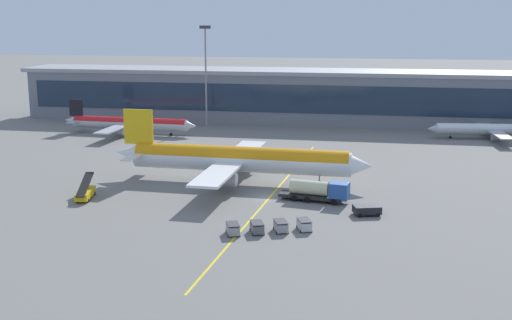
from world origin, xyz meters
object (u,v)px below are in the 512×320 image
Objects in this scene: commuter_jet_far at (129,123)px; belt_loader at (85,193)px; baggage_cart_0 at (233,229)px; baggage_cart_3 at (304,225)px; baggage_cart_1 at (257,227)px; baggage_cart_2 at (281,226)px; commuter_jet_near at (490,129)px; pushback_tug at (366,209)px; fuel_tanker at (319,191)px; main_airliner at (239,159)px.

belt_loader is at bearing -75.78° from commuter_jet_far.
baggage_cart_3 is (8.98, 3.39, 0.00)m from baggage_cart_0.
baggage_cart_1 and baggage_cart_2 have the same top height.
baggage_cart_2 is 0.10× the size of commuter_jet_near.
pushback_tug is (43.30, -0.89, -0.14)m from belt_loader.
fuel_tanker is at bearing 7.66° from belt_loader.
pushback_tug is at bearing 37.02° from baggage_cart_1.
commuter_jet_near is at bearing 42.18° from belt_loader.
belt_loader is 1.63× the size of pushback_tug.
commuter_jet_far is at bearing 120.64° from baggage_cart_0.
commuter_jet_near is at bearing 61.29° from baggage_cart_1.
commuter_jet_near is (38.30, 74.29, 1.56)m from baggage_cart_2.
commuter_jet_far is (-14.06, 55.49, 1.69)m from belt_loader.
commuter_jet_near reaches higher than baggage_cart_3.
baggage_cart_0 is 88.45m from commuter_jet_near.
fuel_tanker reaches higher than baggage_cart_2.
main_airliner is 54.47m from commuter_jet_far.
baggage_cart_0 is 6.40m from baggage_cart_2.
baggage_cart_3 is (35.25, -9.22, -0.21)m from belt_loader.
commuter_jet_far is (-46.32, 65.84, 1.90)m from baggage_cart_2.
main_airliner is at bearing 113.53° from baggage_cart_2.
main_airliner is 1.33× the size of commuter_jet_far.
fuel_tanker is 19.98m from baggage_cart_0.
fuel_tanker is 1.58× the size of belt_loader.
fuel_tanker is 36.29m from belt_loader.
main_airliner is 14.97× the size of baggage_cart_0.
baggage_cart_2 is (-3.70, -15.19, -0.96)m from fuel_tanker.
baggage_cart_0 is at bearing -159.32° from baggage_cart_1.
baggage_cart_1 is (-14.04, -10.58, -0.07)m from pushback_tug.
pushback_tug is at bearing 40.57° from baggage_cart_2.
pushback_tug is 11.58m from baggage_cart_3.
commuter_jet_far reaches higher than baggage_cart_0.
fuel_tanker is (14.43, -9.44, -2.36)m from main_airliner.
commuter_jet_far is (-49.31, 64.71, 1.90)m from baggage_cart_3.
baggage_cart_1 is at bearing -21.42° from belt_loader.
main_airliner is 4.09× the size of fuel_tanker.
belt_loader is at bearing 178.82° from pushback_tug.
main_airliner is 17.40m from fuel_tanker.
commuter_jet_far reaches higher than pushback_tug.
baggage_cart_0 is (-9.69, -17.45, -0.96)m from fuel_tanker.
main_airliner reaches higher than fuel_tanker.
pushback_tug is 80.45m from commuter_jet_far.
baggage_cart_3 is (5.99, 2.26, 0.00)m from baggage_cart_1.
main_airliner is at bearing 120.28° from baggage_cart_3.
main_airliner reaches higher than commuter_jet_near.
pushback_tug is at bearing -34.88° from main_airliner.
pushback_tug is at bearing -38.00° from fuel_tanker.
commuter_jet_near is (84.62, 8.45, -0.34)m from commuter_jet_far.
belt_loader reaches higher than baggage_cart_2.
baggage_cart_1 is at bearing -159.32° from baggage_cart_3.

